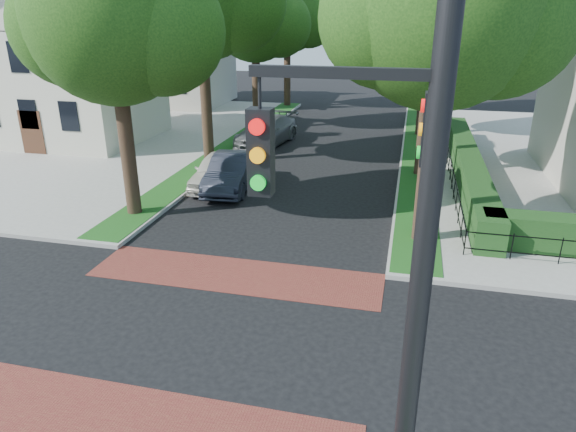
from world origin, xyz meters
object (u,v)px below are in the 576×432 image
Objects in this scene: traffic_signal at (403,267)px; parked_car_middle at (232,172)px; parked_car_rear at (267,131)px; parked_car_front at (218,170)px.

parked_car_middle is at bearing 116.53° from traffic_signal.
parked_car_middle is at bearing -76.30° from parked_car_rear.
traffic_signal is 1.77× the size of parked_car_front.
traffic_signal reaches higher than parked_car_rear.
parked_car_front is (-8.49, 15.73, -3.94)m from traffic_signal.
parked_car_front is at bearing -81.30° from parked_car_rear.
traffic_signal is at bearing -65.21° from parked_car_front.
parked_car_rear is at bearing 89.08° from parked_car_middle.
parked_car_middle is 8.65m from parked_car_rear.
parked_car_front is 0.79× the size of parked_car_rear.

